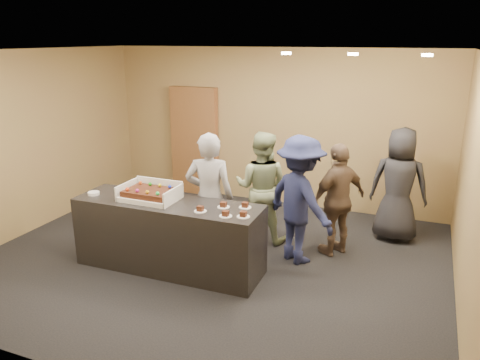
% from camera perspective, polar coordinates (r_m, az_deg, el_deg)
% --- Properties ---
extents(room, '(6.04, 6.00, 2.70)m').
position_cam_1_polar(room, '(5.92, -3.55, 2.25)').
color(room, black).
rests_on(room, ground).
extents(serving_counter, '(2.41, 0.74, 0.90)m').
position_cam_1_polar(serving_counter, '(6.03, -8.65, -6.70)').
color(serving_counter, black).
rests_on(serving_counter, floor).
extents(storage_cabinet, '(0.91, 0.15, 2.00)m').
position_cam_1_polar(storage_cabinet, '(8.75, -5.57, 4.71)').
color(storage_cabinet, brown).
rests_on(storage_cabinet, floor).
extents(cake_box, '(0.70, 0.49, 0.21)m').
position_cam_1_polar(cake_box, '(6.00, -10.80, -1.85)').
color(cake_box, white).
rests_on(cake_box, serving_counter).
extents(sheet_cake, '(0.60, 0.41, 0.12)m').
position_cam_1_polar(sheet_cake, '(5.96, -10.96, -1.46)').
color(sheet_cake, '#34190C').
rests_on(sheet_cake, cake_box).
extents(plate_stack, '(0.15, 0.15, 0.04)m').
position_cam_1_polar(plate_stack, '(6.35, -17.41, -1.56)').
color(plate_stack, white).
rests_on(plate_stack, serving_counter).
extents(slice_a, '(0.15, 0.15, 0.07)m').
position_cam_1_polar(slice_a, '(5.50, -4.87, -3.62)').
color(slice_a, white).
rests_on(slice_a, serving_counter).
extents(slice_b, '(0.15, 0.15, 0.07)m').
position_cam_1_polar(slice_b, '(5.61, -2.03, -3.13)').
color(slice_b, white).
rests_on(slice_b, serving_counter).
extents(slice_c, '(0.15, 0.15, 0.07)m').
position_cam_1_polar(slice_c, '(5.34, -1.77, -4.22)').
color(slice_c, white).
rests_on(slice_c, serving_counter).
extents(slice_d, '(0.15, 0.15, 0.07)m').
position_cam_1_polar(slice_d, '(5.60, 0.62, -3.16)').
color(slice_d, white).
rests_on(slice_d, serving_counter).
extents(slice_e, '(0.15, 0.15, 0.07)m').
position_cam_1_polar(slice_e, '(5.32, 0.41, -4.29)').
color(slice_e, white).
rests_on(slice_e, serving_counter).
extents(person_server_grey, '(0.71, 0.56, 1.72)m').
position_cam_1_polar(person_server_grey, '(6.09, -3.73, -2.15)').
color(person_server_grey, '#929297').
rests_on(person_server_grey, floor).
extents(person_sage_man, '(0.82, 0.66, 1.61)m').
position_cam_1_polar(person_sage_man, '(6.68, 2.62, -0.88)').
color(person_sage_man, gray).
rests_on(person_sage_man, floor).
extents(person_navy_man, '(1.26, 1.12, 1.69)m').
position_cam_1_polar(person_navy_man, '(6.08, 7.32, -2.44)').
color(person_navy_man, '#1B2046').
rests_on(person_navy_man, floor).
extents(person_brown_extra, '(0.84, 0.95, 1.55)m').
position_cam_1_polar(person_brown_extra, '(6.39, 11.88, -2.37)').
color(person_brown_extra, brown).
rests_on(person_brown_extra, floor).
extents(person_dark_suit, '(0.83, 0.55, 1.67)m').
position_cam_1_polar(person_dark_suit, '(7.06, 18.78, -0.55)').
color(person_dark_suit, black).
rests_on(person_dark_suit, floor).
extents(ceiling_spotlights, '(1.72, 0.12, 0.03)m').
position_cam_1_polar(ceiling_spotlights, '(5.73, 13.61, 14.70)').
color(ceiling_spotlights, '#FFEAC6').
rests_on(ceiling_spotlights, ceiling).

